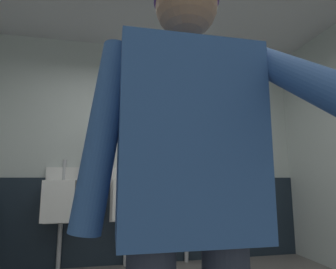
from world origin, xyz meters
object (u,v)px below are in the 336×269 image
at_px(urinal_middle, 127,199).
at_px(person, 189,191).
at_px(urinal_right, 188,198).
at_px(urinal_left, 61,200).
at_px(soap_dispenser, 178,164).

relative_size(urinal_middle, person, 0.74).
distance_m(urinal_right, person, 2.68).
height_order(urinal_middle, person, person).
height_order(urinal_left, urinal_middle, same).
relative_size(person, soap_dispenser, 9.37).
relative_size(urinal_left, person, 0.74).
bearing_deg(urinal_right, soap_dispenser, 128.87).
xyz_separation_m(urinal_right, person, (-0.72, -2.57, 0.21)).
relative_size(urinal_left, urinal_right, 1.00).
height_order(urinal_right, person, person).
bearing_deg(urinal_middle, urinal_right, 0.00).
xyz_separation_m(person, soap_dispenser, (0.62, 2.69, 0.22)).
xyz_separation_m(urinal_middle, soap_dispenser, (0.65, 0.12, 0.43)).
bearing_deg(person, urinal_left, 106.88).
distance_m(urinal_middle, urinal_right, 0.75).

